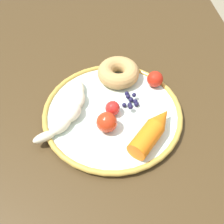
# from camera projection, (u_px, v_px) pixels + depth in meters

# --- Properties ---
(ground_plane) EXTENTS (6.00, 6.00, 0.00)m
(ground_plane) POSITION_uv_depth(u_px,v_px,m) (112.00, 218.00, 1.20)
(ground_plane) COLOR gray
(dining_table) EXTENTS (1.11, 0.77, 0.75)m
(dining_table) POSITION_uv_depth(u_px,v_px,m) (112.00, 135.00, 0.70)
(dining_table) COLOR #3F2D16
(dining_table) RESTS_ON ground_plane
(plate) EXTENTS (0.31, 0.31, 0.02)m
(plate) POSITION_uv_depth(u_px,v_px,m) (112.00, 113.00, 0.61)
(plate) COLOR silver
(plate) RESTS_ON dining_table
(banana) EXTENTS (0.18, 0.12, 0.03)m
(banana) POSITION_uv_depth(u_px,v_px,m) (70.00, 112.00, 0.59)
(banana) COLOR beige
(banana) RESTS_ON plate
(carrot_orange) EXTENTS (0.13, 0.12, 0.04)m
(carrot_orange) POSITION_uv_depth(u_px,v_px,m) (152.00, 131.00, 0.55)
(carrot_orange) COLOR orange
(carrot_orange) RESTS_ON plate
(donut) EXTENTS (0.13, 0.13, 0.04)m
(donut) POSITION_uv_depth(u_px,v_px,m) (118.00, 72.00, 0.66)
(donut) COLOR tan
(donut) RESTS_ON plate
(blueberry_pile) EXTENTS (0.06, 0.04, 0.02)m
(blueberry_pile) POSITION_uv_depth(u_px,v_px,m) (131.00, 101.00, 0.62)
(blueberry_pile) COLOR #191638
(blueberry_pile) RESTS_ON plate
(tomato_near) EXTENTS (0.04, 0.04, 0.04)m
(tomato_near) POSITION_uv_depth(u_px,v_px,m) (107.00, 122.00, 0.56)
(tomato_near) COLOR red
(tomato_near) RESTS_ON plate
(tomato_mid) EXTENTS (0.03, 0.03, 0.03)m
(tomato_mid) POSITION_uv_depth(u_px,v_px,m) (114.00, 108.00, 0.59)
(tomato_mid) COLOR red
(tomato_mid) RESTS_ON plate
(tomato_far) EXTENTS (0.04, 0.04, 0.04)m
(tomato_far) POSITION_uv_depth(u_px,v_px,m) (155.00, 79.00, 0.65)
(tomato_far) COLOR red
(tomato_far) RESTS_ON plate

